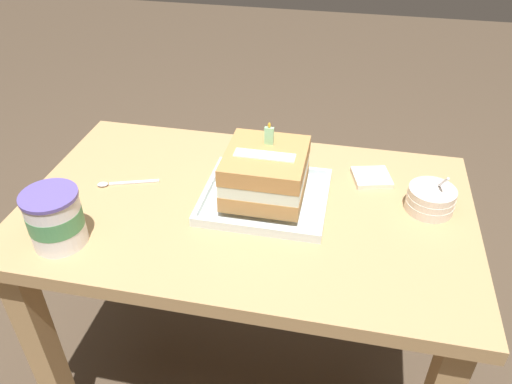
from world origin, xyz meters
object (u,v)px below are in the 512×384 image
(birthday_cake, at_px, (266,173))
(serving_spoon_near_tray, at_px, (117,183))
(napkin_pile, at_px, (372,178))
(bowl_stack, at_px, (431,199))
(foil_tray, at_px, (265,198))
(ice_cream_tub, at_px, (55,218))

(birthday_cake, relative_size, serving_spoon_near_tray, 1.32)
(serving_spoon_near_tray, height_order, napkin_pile, napkin_pile)
(birthday_cake, height_order, bowl_stack, birthday_cake)
(foil_tray, relative_size, napkin_pile, 2.66)
(foil_tray, bearing_deg, birthday_cake, 90.00)
(foil_tray, distance_m, serving_spoon_near_tray, 0.38)
(bowl_stack, xyz_separation_m, ice_cream_tub, (-0.79, -0.28, 0.04))
(bowl_stack, height_order, ice_cream_tub, ice_cream_tub)
(foil_tray, height_order, birthday_cake, birthday_cake)
(ice_cream_tub, distance_m, serving_spoon_near_tray, 0.24)
(foil_tray, bearing_deg, ice_cream_tub, -149.70)
(foil_tray, xyz_separation_m, serving_spoon_near_tray, (-0.38, -0.01, -0.00))
(birthday_cake, distance_m, napkin_pile, 0.30)
(bowl_stack, height_order, serving_spoon_near_tray, bowl_stack)
(foil_tray, distance_m, bowl_stack, 0.39)
(foil_tray, bearing_deg, napkin_pile, 29.50)
(birthday_cake, bearing_deg, foil_tray, -90.00)
(ice_cream_tub, bearing_deg, bowl_stack, 19.58)
(bowl_stack, bearing_deg, ice_cream_tub, -160.42)
(birthday_cake, bearing_deg, serving_spoon_near_tray, -178.61)
(birthday_cake, xyz_separation_m, bowl_stack, (0.38, 0.04, -0.05))
(birthday_cake, xyz_separation_m, napkin_pile, (0.25, 0.14, -0.07))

